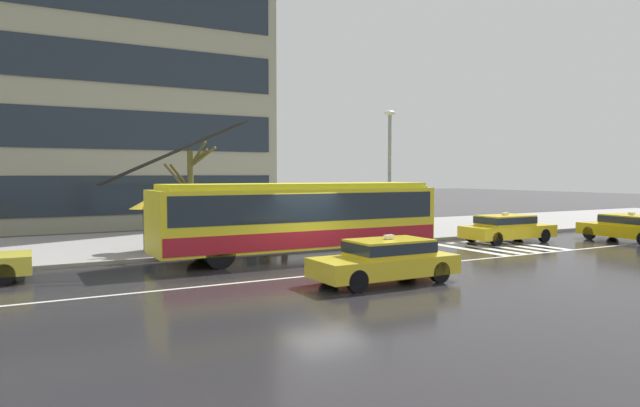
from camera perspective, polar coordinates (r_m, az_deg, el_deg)
ground_plane at (r=19.38m, az=0.37°, el=-6.41°), size 160.00×160.00×0.00m
sidewalk_slab at (r=27.58m, az=-8.98°, el=-3.51°), size 80.00×10.00×0.14m
crosswalk_stripe_edge_near at (r=24.71m, az=14.62°, el=-4.47°), size 0.44×4.40×0.01m
crosswalk_stripe_inner_a at (r=25.34m, az=16.09°, el=-4.31°), size 0.44×4.40×0.01m
crosswalk_stripe_center at (r=25.98m, az=17.50°, el=-4.15°), size 0.44×4.40×0.01m
crosswalk_stripe_inner_b at (r=26.64m, az=18.83°, el=-4.00°), size 0.44×4.40×0.01m
crosswalk_stripe_edge_far at (r=27.31m, az=20.10°, el=-3.85°), size 0.44×4.40×0.01m
lane_centre_line at (r=18.36m, az=2.23°, el=-6.93°), size 72.00×0.14×0.01m
trolleybus at (r=21.55m, az=-2.02°, el=-1.31°), size 12.69×2.55×5.05m
taxi_cross_traffic at (r=30.22m, az=28.56°, el=-2.06°), size 2.22×4.54×1.39m
taxi_ahead_of_bus at (r=27.74m, az=18.21°, el=-2.27°), size 4.55×1.92×1.39m
taxi_oncoming_near at (r=16.69m, az=6.63°, el=-5.52°), size 4.31×1.77×1.39m
bus_shelter at (r=24.01m, az=-11.35°, el=0.02°), size 4.10×1.72×2.39m
pedestrian_at_shelter at (r=24.26m, az=-5.23°, el=-0.60°), size 1.18×1.18×1.97m
pedestrian_approaching_curb at (r=25.26m, az=-3.40°, el=-0.24°), size 1.56×1.56×1.97m
pedestrian_walking_past at (r=25.94m, az=4.94°, el=-0.20°), size 1.41×1.41×1.99m
pedestrian_waiting_by_pole at (r=23.41m, az=-17.17°, el=-0.63°), size 1.34×1.34×1.96m
street_lamp at (r=26.43m, az=6.99°, el=4.12°), size 0.60×0.32×5.94m
street_tree_bare at (r=23.40m, az=-12.83°, el=1.18°), size 1.89×1.14×4.34m
office_tower_corner_left at (r=39.52m, az=-20.95°, el=14.40°), size 19.39×11.05×22.24m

